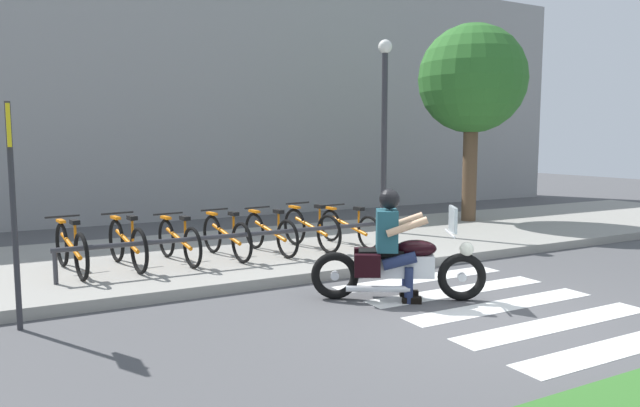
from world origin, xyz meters
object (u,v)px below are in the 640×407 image
bicycle_3 (226,236)px  bicycle_5 (311,229)px  bicycle_2 (179,241)px  bicycle_6 (349,227)px  bicycle_0 (71,249)px  rider (393,237)px  bike_rack (239,237)px  street_lamp (384,119)px  street_sign (11,175)px  motorcycle (399,265)px  bicycle_1 (127,244)px  bicycle_4 (270,233)px  tree_near_rack (472,80)px

bicycle_3 → bicycle_5: bearing=-0.0°
bicycle_2 → bicycle_6: bearing=0.0°
bicycle_0 → rider: bearing=-38.9°
bicycle_6 → bike_rack: bicycle_6 is taller
bicycle_0 → bicycle_6: size_ratio=1.04×
bike_rack → street_lamp: size_ratio=1.29×
bike_rack → street_sign: bearing=-156.2°
street_sign → bike_rack: bearing=23.8°
bicycle_3 → street_sign: street_sign is taller
street_lamp → bicycle_0: bearing=-170.4°
motorcycle → bicycle_1: size_ratio=1.17×
bicycle_0 → bicycle_3: (2.29, 0.00, -0.01)m
motorcycle → bike_rack: size_ratio=0.38×
bicycle_2 → bicycle_4: bearing=-0.0°
tree_near_rack → bicycle_6: bearing=-161.1°
rider → bicycle_3: (-1.22, 2.83, -0.32)m
bicycle_1 → bicycle_3: 1.53m
bicycle_0 → tree_near_rack: bearing=9.2°
street_sign → bicycle_0: bearing=69.3°
bicycle_1 → bicycle_5: bearing=0.0°
street_sign → motorcycle: bearing=-13.0°
motorcycle → bicycle_3: bearing=114.1°
bicycle_5 → street_sign: 5.03m
rider → street_sign: 4.41m
bicycle_0 → bicycle_2: bicycle_0 is taller
bicycle_4 → bike_rack: size_ratio=0.32×
motorcycle → bike_rack: bearing=119.0°
rider → bicycle_5: 2.86m
bicycle_0 → bike_rack: size_ratio=0.34×
bicycle_3 → bicycle_5: bicycle_5 is taller
motorcycle → bicycle_4: (-0.52, 2.87, 0.04)m
street_lamp → bicycle_2: bearing=-167.2°
rider → bicycle_5: rider is taller
motorcycle → bike_rack: 2.65m
bike_rack → tree_near_rack: 7.29m
rider → bicycle_6: 3.04m
bike_rack → street_sign: 3.46m
bicycle_5 → bicycle_2: bearing=180.0°
motorcycle → bicycle_6: 3.04m
street_lamp → motorcycle: bearing=-122.2°
rider → bicycle_2: size_ratio=0.89×
bicycle_4 → street_sign: (-3.76, -1.88, 1.17)m
bicycle_0 → motorcycle: bearing=-38.8°
rider → street_lamp: bearing=56.8°
bicycle_2 → tree_near_rack: size_ratio=0.35×
bicycle_1 → bicycle_4: bearing=0.0°
bicycle_2 → street_lamp: (4.50, 1.02, 1.96)m
street_lamp → bicycle_1: bearing=-169.0°
bicycle_4 → street_lamp: size_ratio=0.41×
bicycle_1 → tree_near_rack: 8.58m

